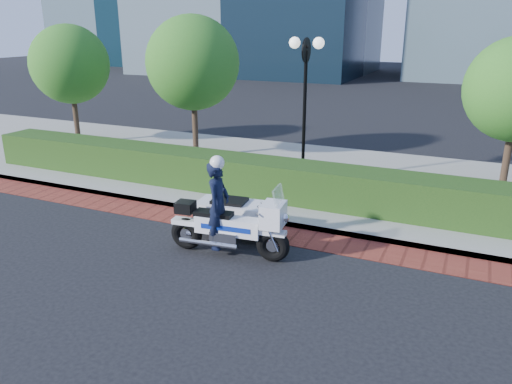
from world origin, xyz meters
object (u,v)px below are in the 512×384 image
at_px(tree_a, 70,64).
at_px(police_motorcycle, 230,216).
at_px(lamppost, 305,88).
at_px(tree_b, 193,63).

bearing_deg(tree_a, police_motorcycle, -31.35).
xyz_separation_m(lamppost, tree_a, (-10.00, 1.30, 0.26)).
relative_size(lamppost, tree_a, 0.92).
height_order(tree_a, tree_b, tree_b).
height_order(lamppost, tree_b, tree_b).
bearing_deg(lamppost, tree_b, 163.89).
bearing_deg(tree_a, tree_b, 0.00).
xyz_separation_m(lamppost, tree_b, (-4.50, 1.30, 0.48)).
bearing_deg(tree_b, police_motorcycle, -53.60).
distance_m(lamppost, police_motorcycle, 5.27).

